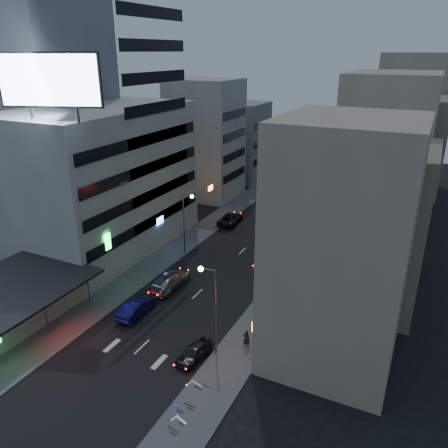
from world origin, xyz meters
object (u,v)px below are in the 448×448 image
Objects in this scene: parked_car_right_mid at (264,260)px; person at (246,339)px; parked_car_left at (230,219)px; scooter_silver_a at (188,418)px; scooter_black_b at (196,402)px; scooter_blue at (186,404)px; parked_car_right_near at (194,352)px; scooter_silver_b at (204,381)px; parked_car_right_far at (294,228)px; road_car_silver at (170,281)px; road_car_blue at (137,307)px; scooter_black_a at (179,427)px.

parked_car_right_mid is 16.24m from person.
scooter_silver_a is (13.61, -35.82, -0.14)m from parked_car_left.
scooter_blue is at bearing 137.09° from scooter_black_b.
parked_car_right_mid is 2.36× the size of person.
parked_car_right_near is 2.29× the size of scooter_blue.
parked_car_right_mid reaches higher than parked_car_right_near.
parked_car_right_mid is 2.25× the size of scooter_silver_b.
parked_car_right_near is 0.96× the size of parked_car_right_mid.
scooter_black_b is at bearing -89.42° from parked_car_right_far.
scooter_blue is (2.28, -5.28, -0.02)m from parked_car_right_near.
parked_car_right_far is at bearing -109.76° from road_car_silver.
road_car_silver is (-7.50, -20.73, 0.06)m from parked_car_right_far.
parked_car_right_mid reaches higher than scooter_blue.
parked_car_right_far is at bearing -106.89° from road_car_blue.
scooter_black_b is (-0.55, -7.98, -0.37)m from person.
parked_car_left reaches higher than scooter_blue.
scooter_silver_b reaches higher than scooter_black_b.
parked_car_right_far reaches higher than parked_car_right_mid.
scooter_black_b is at bearing 143.17° from road_car_blue.
person is at bearing 8.52° from scooter_black_a.
parked_car_right_far reaches higher than scooter_silver_b.
parked_car_left is (-9.60, 10.65, 0.11)m from parked_car_right_mid.
parked_car_right_far reaches higher than parked_car_left.
person is at bearing 15.29° from scooter_silver_a.
scooter_blue is 1.05× the size of scooter_black_b.
parked_car_right_far is 3.41× the size of scooter_black_b.
scooter_silver_a is at bearing -165.97° from scooter_black_b.
scooter_blue is (3.09, -35.28, -0.16)m from parked_car_right_far.
scooter_silver_a reaches higher than scooter_black_a.
road_car_blue is (2.15, -26.16, 0.03)m from parked_car_left.
scooter_silver_b reaches higher than scooter_black_a.
road_car_blue is 12.34m from scooter_silver_b.
person is at bearing 1.47° from scooter_silver_b.
scooter_black_b is at bearing -49.82° from scooter_blue.
parked_car_right_far is at bearing 23.37° from scooter_silver_a.
road_car_silver is 16.03m from scooter_silver_b.
scooter_silver_b is at bearing 18.42° from scooter_black_b.
scooter_blue reaches higher than scooter_silver_a.
parked_car_right_mid is at bearing 20.12° from scooter_silver_b.
person is at bearing 1.99° from scooter_black_b.
scooter_black_a is 0.98× the size of scooter_silver_a.
road_car_blue is at bearing 60.13° from scooter_black_b.
person reaches higher than scooter_silver_b.
road_car_blue is 2.96× the size of scooter_black_a.
road_car_silver reaches higher than parked_car_left.
scooter_black_b is at bearing 106.57° from parked_car_left.
person reaches higher than scooter_blue.
road_car_silver is 3.46× the size of scooter_blue.
person is 10.43m from scooter_black_a.
road_car_silver is at bearing -115.28° from parked_car_right_far.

